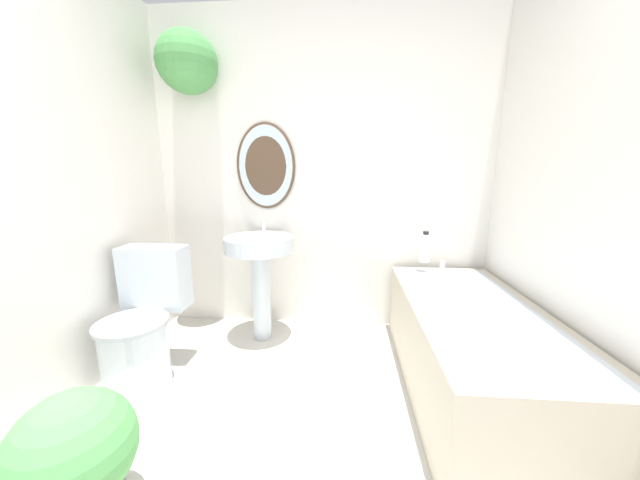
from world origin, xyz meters
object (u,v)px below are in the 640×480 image
bathtub (471,347)px  toilet (143,326)px  shampoo_bottle (425,248)px  pedestal_sink (260,261)px  potted_plant (75,458)px

bathtub → toilet: bearing=-179.1°
shampoo_bottle → pedestal_sink: bearing=-174.0°
shampoo_bottle → potted_plant: shampoo_bottle is taller
toilet → shampoo_bottle: 1.91m
bathtub → shampoo_bottle: bearing=102.2°
toilet → potted_plant: (0.29, -0.82, -0.06)m
toilet → potted_plant: size_ratio=1.53×
pedestal_sink → toilet: bearing=-137.4°
toilet → bathtub: size_ratio=0.53×
bathtub → shampoo_bottle: size_ratio=6.59×
pedestal_sink → bathtub: bearing=-20.7°
pedestal_sink → potted_plant: 1.42m
toilet → bathtub: 1.90m
pedestal_sink → shampoo_bottle: (1.19, 0.12, 0.09)m
potted_plant → bathtub: bearing=27.9°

